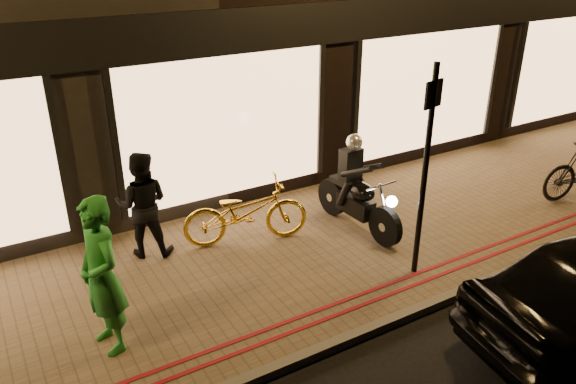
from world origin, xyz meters
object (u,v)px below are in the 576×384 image
object	(u,v)px
bicycle_gold	(246,212)
person_green	(102,276)
motorcycle	(357,193)
sign_post	(426,163)

from	to	relation	value
bicycle_gold	person_green	xyz separation A→B (m)	(-2.48, -1.40, 0.45)
motorcycle	sign_post	world-z (taller)	sign_post
motorcycle	sign_post	xyz separation A→B (m)	(-0.06, -1.50, 1.06)
sign_post	person_green	bearing A→B (deg)	171.76
motorcycle	sign_post	bearing A→B (deg)	-96.23
person_green	sign_post	bearing A→B (deg)	69.38
sign_post	bicycle_gold	bearing A→B (deg)	130.29
motorcycle	person_green	distance (m)	4.34
motorcycle	sign_post	size ratio (longest dim) A/B	0.65
bicycle_gold	person_green	size ratio (longest dim) A/B	1.02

